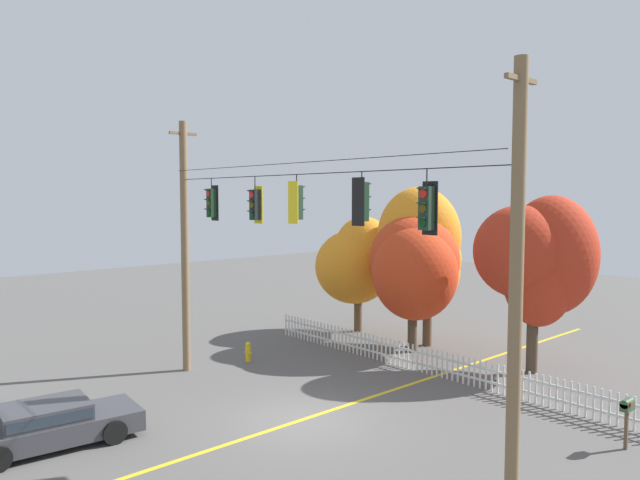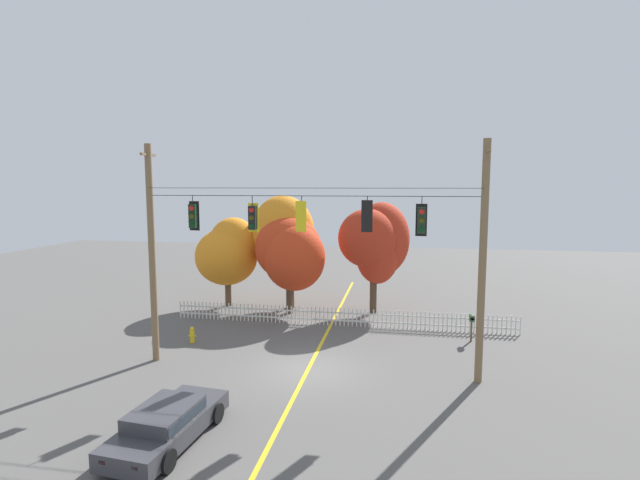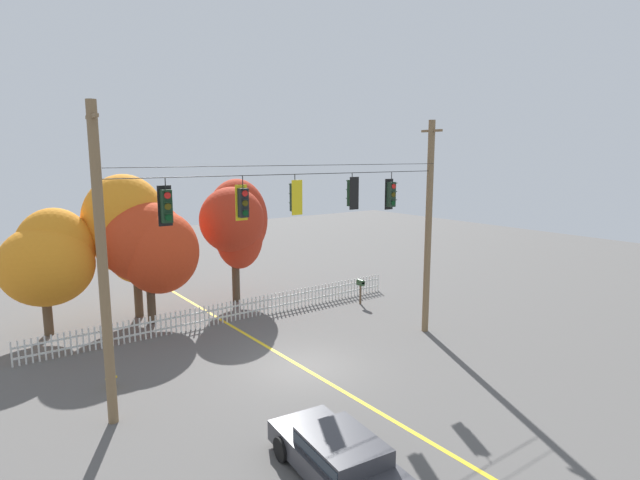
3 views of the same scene
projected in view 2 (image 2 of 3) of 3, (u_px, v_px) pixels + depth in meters
ground at (308, 370)px, 19.58m from camera, size 80.00×80.00×0.00m
lane_centerline_stripe at (308, 370)px, 19.58m from camera, size 0.16×36.00×0.01m
signal_support_span at (307, 257)px, 19.04m from camera, size 13.76×1.10×9.29m
traffic_signal_eastbound_side at (193, 216)px, 19.68m from camera, size 0.43×0.38×1.46m
traffic_signal_southbound_primary at (253, 218)px, 19.25m from camera, size 0.43×0.38×1.48m
traffic_signal_westbound_side at (302, 216)px, 18.88m from camera, size 0.43×0.38×1.41m
traffic_signal_northbound_primary at (367, 216)px, 18.43m from camera, size 0.43×0.38×1.38m
traffic_signal_northbound_secondary at (421, 220)px, 18.12m from camera, size 0.43×0.38×1.53m
white_picket_fence at (340, 317)px, 25.68m from camera, size 18.52×0.06×0.99m
autumn_maple_near_fence at (229, 253)px, 29.33m from camera, size 3.93×3.51×5.61m
autumn_maple_mid at (286, 241)px, 29.13m from camera, size 3.85×3.33×6.97m
autumn_oak_far_east at (291, 253)px, 27.79m from camera, size 4.28×3.96×5.76m
autumn_maple_far_west at (376, 242)px, 27.94m from camera, size 4.14×4.00×6.59m
parked_car at (167, 422)px, 14.05m from camera, size 2.27×4.58×1.15m
fire_hydrant at (192, 335)px, 22.95m from camera, size 0.38×0.22×0.79m
roadside_mailbox at (472, 320)px, 23.06m from camera, size 0.25×0.44×1.34m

